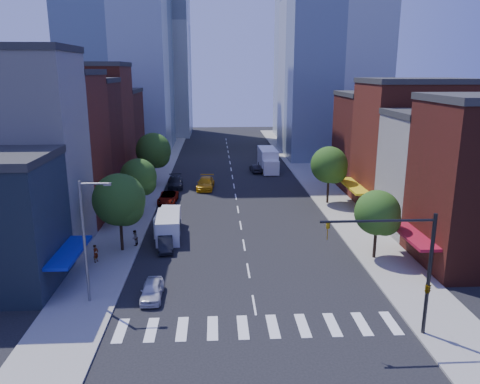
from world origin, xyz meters
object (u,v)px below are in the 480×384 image
object	(u,v)px
parked_car_rear	(175,182)
cargo_van_far	(168,222)
pedestrian_near	(96,253)
traffic_car_far	(264,154)
taxi	(206,183)
traffic_car_oncoming	(256,169)
pedestrian_far	(135,238)
cargo_van_near	(168,227)
box_truck	(268,160)
parked_car_second	(165,243)
parked_car_front	(152,290)
parked_car_third	(168,198)

from	to	relation	value
parked_car_rear	cargo_van_far	distance (m)	19.28
cargo_van_far	pedestrian_near	bearing A→B (deg)	-119.95
traffic_car_far	taxi	bearing A→B (deg)	69.03
traffic_car_far	traffic_car_oncoming	bearing A→B (deg)	81.62
parked_car_rear	pedestrian_far	distance (m)	23.62
cargo_van_near	box_truck	bearing A→B (deg)	63.71
traffic_car_far	parked_car_second	bearing A→B (deg)	76.56
pedestrian_near	parked_car_rear	bearing A→B (deg)	14.77
parked_car_front	taxi	size ratio (longest dim) A/B	0.68
cargo_van_far	box_truck	xyz separation A→B (m)	(13.98, 30.48, 0.64)
parked_car_third	traffic_car_oncoming	xyz separation A→B (m)	(12.78, 17.84, -0.05)
parked_car_second	cargo_van_near	distance (m)	3.15
cargo_van_far	traffic_car_far	bearing A→B (deg)	75.21
parked_car_third	cargo_van_far	world-z (taller)	cargo_van_far
parked_car_rear	parked_car_front	bearing A→B (deg)	-92.75
parked_car_rear	pedestrian_near	bearing A→B (deg)	-104.27
box_truck	pedestrian_near	world-z (taller)	box_truck
taxi	traffic_car_far	distance (m)	26.51
traffic_car_oncoming	traffic_car_far	world-z (taller)	traffic_car_far
parked_car_front	pedestrian_near	world-z (taller)	pedestrian_near
traffic_car_far	cargo_van_far	bearing A→B (deg)	74.34
parked_car_third	parked_car_second	bearing A→B (deg)	-83.38
parked_car_third	taxi	distance (m)	8.48
parked_car_third	parked_car_rear	size ratio (longest dim) A/B	0.94
pedestrian_far	parked_car_rear	bearing A→B (deg)	-172.23
parked_car_second	parked_car_rear	bearing A→B (deg)	84.89
parked_car_third	parked_car_rear	world-z (taller)	parked_car_rear
parked_car_front	pedestrian_far	bearing A→B (deg)	105.28
cargo_van_near	traffic_car_far	size ratio (longest dim) A/B	1.26
traffic_car_oncoming	cargo_van_far	bearing A→B (deg)	60.14
parked_car_front	parked_car_second	world-z (taller)	parked_car_front
traffic_car_oncoming	pedestrian_near	distance (m)	40.87
box_truck	cargo_van_far	bearing A→B (deg)	-115.50
cargo_van_near	pedestrian_far	xyz separation A→B (m)	(-3.01, -2.19, -0.29)
parked_car_third	cargo_van_far	distance (m)	11.14
parked_car_rear	cargo_van_far	bearing A→B (deg)	-92.19
taxi	traffic_car_oncoming	world-z (taller)	taxi
parked_car_second	traffic_car_oncoming	distance (m)	36.00
cargo_van_far	pedestrian_near	world-z (taller)	cargo_van_far
cargo_van_near	pedestrian_far	distance (m)	3.73
box_truck	parked_car_front	bearing A→B (deg)	-107.69
taxi	traffic_car_oncoming	distance (m)	13.49
cargo_van_far	traffic_car_oncoming	distance (m)	31.22
traffic_car_oncoming	pedestrian_far	distance (m)	36.23
cargo_van_near	pedestrian_near	distance (m)	8.36
parked_car_front	taxi	xyz separation A→B (m)	(3.37, 33.07, 0.16)
parked_car_second	taxi	size ratio (longest dim) A/B	0.70
cargo_van_near	pedestrian_near	world-z (taller)	cargo_van_near
cargo_van_near	taxi	bearing A→B (deg)	77.12
cargo_van_near	cargo_van_far	distance (m)	2.11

